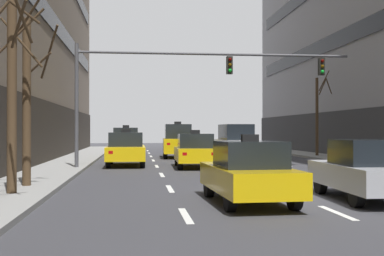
{
  "coord_description": "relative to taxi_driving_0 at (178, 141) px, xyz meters",
  "views": [
    {
      "loc": [
        -4.44,
        -13.78,
        1.83
      ],
      "look_at": [
        -0.36,
        22.78,
        2.01
      ],
      "focal_mm": 47.2,
      "sensor_mm": 36.0,
      "label": 1
    }
  ],
  "objects": [
    {
      "name": "taxi_driving_5",
      "position": [
        0.1,
        -9.1,
        -0.29
      ],
      "size": [
        2.0,
        4.51,
        1.85
      ],
      "color": "black",
      "rests_on": "ground"
    },
    {
      "name": "lane_stripe_l2_s9",
      "position": [
        1.64,
        7.02,
        -1.11
      ],
      "size": [
        0.16,
        2.0,
        0.01
      ],
      "primitive_type": "cube",
      "color": "silver",
      "rests_on": "ground"
    },
    {
      "name": "lane_stripe_l1_s8",
      "position": [
        -1.74,
        2.02,
        -1.11
      ],
      "size": [
        0.16,
        2.0,
        0.01
      ],
      "primitive_type": "cube",
      "color": "silver",
      "rests_on": "ground"
    },
    {
      "name": "lane_stripe_l3_s4",
      "position": [
        5.02,
        -17.98,
        -1.11
      ],
      "size": [
        0.16,
        2.0,
        0.01
      ],
      "primitive_type": "cube",
      "color": "silver",
      "rests_on": "ground"
    },
    {
      "name": "street_tree_3",
      "position": [
        9.47,
        -0.76,
        1.88
      ],
      "size": [
        1.24,
        1.86,
        5.73
      ],
      "color": "#4C3823",
      "rests_on": "sidewalk_right"
    },
    {
      "name": "lane_stripe_l2_s7",
      "position": [
        1.64,
        -2.98,
        -1.11
      ],
      "size": [
        0.16,
        2.0,
        0.01
      ],
      "primitive_type": "cube",
      "color": "silver",
      "rests_on": "ground"
    },
    {
      "name": "lane_stripe_l2_s8",
      "position": [
        1.64,
        2.02,
        -1.11
      ],
      "size": [
        0.16,
        2.0,
        0.01
      ],
      "primitive_type": "cube",
      "color": "silver",
      "rests_on": "ground"
    },
    {
      "name": "lane_stripe_l3_s6",
      "position": [
        5.02,
        -7.98,
        -1.11
      ],
      "size": [
        0.16,
        2.0,
        0.01
      ],
      "primitive_type": "cube",
      "color": "silver",
      "rests_on": "ground"
    },
    {
      "name": "lane_stripe_l3_s7",
      "position": [
        5.02,
        -2.98,
        -1.11
      ],
      "size": [
        0.16,
        2.0,
        0.01
      ],
      "primitive_type": "cube",
      "color": "silver",
      "rests_on": "ground"
    },
    {
      "name": "car_driving_1",
      "position": [
        3.22,
        -21.08,
        -0.33
      ],
      "size": [
        1.93,
        4.3,
        1.59
      ],
      "color": "black",
      "rests_on": "ground"
    },
    {
      "name": "lane_stripe_l1_s7",
      "position": [
        -1.74,
        -2.98,
        -1.11
      ],
      "size": [
        0.16,
        2.0,
        0.01
      ],
      "primitive_type": "cube",
      "color": "silver",
      "rests_on": "ground"
    },
    {
      "name": "lane_stripe_l2_s10",
      "position": [
        1.64,
        12.02,
        -1.11
      ],
      "size": [
        0.16,
        2.0,
        0.01
      ],
      "primitive_type": "cube",
      "color": "silver",
      "rests_on": "ground"
    },
    {
      "name": "lane_stripe_l2_s4",
      "position": [
        1.64,
        -17.98,
        -1.11
      ],
      "size": [
        0.16,
        2.0,
        0.01
      ],
      "primitive_type": "cube",
      "color": "silver",
      "rests_on": "ground"
    },
    {
      "name": "lane_stripe_l3_s9",
      "position": [
        5.02,
        7.02,
        -1.11
      ],
      "size": [
        0.16,
        2.0,
        0.01
      ],
      "primitive_type": "cube",
      "color": "silver",
      "rests_on": "ground"
    },
    {
      "name": "lane_stripe_l1_s10",
      "position": [
        -1.74,
        12.02,
        -1.11
      ],
      "size": [
        0.16,
        2.0,
        0.01
      ],
      "primitive_type": "cube",
      "color": "silver",
      "rests_on": "ground"
    },
    {
      "name": "lane_stripe_l2_s5",
      "position": [
        1.64,
        -12.98,
        -1.11
      ],
      "size": [
        0.16,
        2.0,
        0.01
      ],
      "primitive_type": "cube",
      "color": "silver",
      "rests_on": "ground"
    },
    {
      "name": "taxi_driving_6",
      "position": [
        0.01,
        -21.33,
        -0.35
      ],
      "size": [
        1.91,
        4.23,
        1.73
      ],
      "color": "black",
      "rests_on": "ground"
    },
    {
      "name": "lane_stripe_l3_s8",
      "position": [
        5.02,
        2.02,
        -1.11
      ],
      "size": [
        0.16,
        2.0,
        0.01
      ],
      "primitive_type": "cube",
      "color": "silver",
      "rests_on": "ground"
    },
    {
      "name": "taxi_driving_2",
      "position": [
        -3.43,
        -1.16,
        -0.12
      ],
      "size": [
        1.73,
        4.14,
        2.17
      ],
      "color": "black",
      "rests_on": "ground"
    },
    {
      "name": "lane_stripe_l2_s6",
      "position": [
        1.64,
        -7.98,
        -1.11
      ],
      "size": [
        0.16,
        2.0,
        0.01
      ],
      "primitive_type": "cube",
      "color": "silver",
      "rests_on": "ground"
    },
    {
      "name": "lane_stripe_l3_s10",
      "position": [
        5.02,
        12.02,
        -1.11
      ],
      "size": [
        0.16,
        2.0,
        0.01
      ],
      "primitive_type": "cube",
      "color": "silver",
      "rests_on": "ground"
    },
    {
      "name": "lane_stripe_l1_s5",
      "position": [
        -1.74,
        -12.98,
        -1.11
      ],
      "size": [
        0.16,
        2.0,
        0.01
      ],
      "primitive_type": "cube",
      "color": "silver",
      "rests_on": "ground"
    },
    {
      "name": "taxi_driving_0",
      "position": [
        0.0,
        0.0,
        0.0
      ],
      "size": [
        2.11,
        4.7,
        2.43
      ],
      "color": "black",
      "rests_on": "ground"
    },
    {
      "name": "ground_plane",
      "position": [
        1.64,
        -19.98,
        -1.12
      ],
      "size": [
        120.0,
        120.0,
        0.0
      ],
      "primitive_type": "plane",
      "color": "#38383D"
    },
    {
      "name": "lane_stripe_l1_s6",
      "position": [
        -1.74,
        -7.98,
        -1.11
      ],
      "size": [
        0.16,
        2.0,
        0.01
      ],
      "primitive_type": "cube",
      "color": "silver",
      "rests_on": "ground"
    },
    {
      "name": "traffic_signal_0",
      "position": [
        -0.54,
        -10.09,
        3.31
      ],
      "size": [
        13.09,
        0.35,
        5.71
      ],
      "color": "#4C4C51",
      "rests_on": "sidewalk_left"
    },
    {
      "name": "lane_stripe_l1_s3",
      "position": [
        -1.74,
        -22.98,
        -1.11
      ],
      "size": [
        0.16,
        2.0,
        0.01
      ],
      "primitive_type": "cube",
      "color": "silver",
      "rests_on": "ground"
    },
    {
      "name": "taxi_driving_3",
      "position": [
        -3.31,
        -7.56,
        -0.26
      ],
      "size": [
        1.94,
        4.62,
        1.92
      ],
      "color": "black",
      "rests_on": "ground"
    },
    {
      "name": "lane_stripe_l2_s3",
      "position": [
        1.64,
        -22.98,
        -1.11
      ],
      "size": [
        0.16,
        2.0,
        0.01
      ],
      "primitive_type": "cube",
      "color": "silver",
      "rests_on": "ground"
    },
    {
      "name": "street_tree_2",
      "position": [
        -6.14,
        -19.67,
        1.89
      ],
      "size": [
        1.81,
        1.8,
        5.7
      ],
      "color": "#4C3823",
      "rests_on": "sidewalk_left"
    },
    {
      "name": "lane_stripe_l1_s9",
      "position": [
        -1.74,
        7.02,
        -1.11
      ],
      "size": [
        0.16,
        2.0,
        0.01
      ],
      "primitive_type": "cube",
      "color": "silver",
      "rests_on": "ground"
    },
    {
      "name": "street_tree_1",
      "position": [
        -6.11,
        -17.82,
        1.7
      ],
      "size": [
        1.65,
        1.66,
        5.13
      ],
      "color": "#4C3823",
      "rests_on": "sidewalk_left"
    },
    {
      "name": "car_driving_4",
      "position": [
        3.24,
        -3.59,
        -0.02
      ],
      "size": [
        2.06,
        4.61,
        2.2
      ],
      "color": "black",
      "rests_on": "ground"
    },
    {
      "name": "lane_stripe_l3_s5",
      "position": [
        5.02,
        -12.98,
        -1.11
      ],
      "size": [
        0.16,
        2.0,
        0.01
      ],
      "primitive_type": "cube",
      "color": "silver",
      "rests_on": "ground"
    },
    {
      "name": "lane_stripe_l1_s4",
      "position": [
        -1.74,
        -17.98,
        -1.11
      ],
      "size": [
        0.16,
        2.0,
        0.01
      ],
      "primitive_type": "cube",
      "color": "silver",
      "rests_on": "ground"
    }
  ]
}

